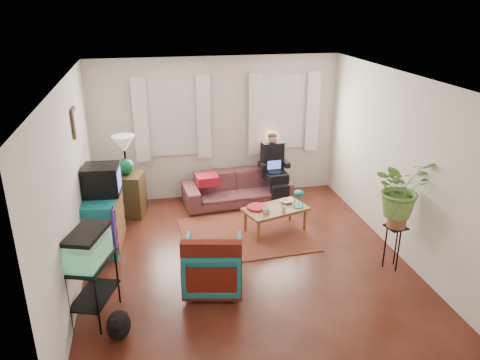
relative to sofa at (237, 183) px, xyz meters
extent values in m
cube|color=#4F2B14|center=(-0.29, -2.05, -0.38)|extent=(4.50, 5.00, 0.01)
cube|color=white|center=(-0.29, -2.05, 2.22)|extent=(4.50, 5.00, 0.01)
cube|color=silver|center=(-0.29, 0.45, 0.92)|extent=(4.50, 0.01, 2.60)
cube|color=silver|center=(-0.29, -4.55, 0.92)|extent=(4.50, 0.01, 2.60)
cube|color=silver|center=(-2.54, -2.05, 0.92)|extent=(0.01, 5.00, 2.60)
cube|color=silver|center=(1.96, -2.05, 0.92)|extent=(0.01, 5.00, 2.60)
cube|color=white|center=(-1.09, 0.43, 1.17)|extent=(1.08, 0.04, 1.38)
cube|color=white|center=(0.96, 0.43, 1.17)|extent=(1.08, 0.04, 1.38)
cube|color=white|center=(-1.09, 0.35, 1.17)|extent=(1.36, 0.06, 1.50)
cube|color=white|center=(0.96, 0.35, 1.17)|extent=(1.36, 0.06, 1.50)
cube|color=#3D2616|center=(-2.50, -1.20, 1.57)|extent=(0.04, 0.32, 0.40)
cube|color=brown|center=(-0.12, -1.28, -0.37)|extent=(2.08, 1.70, 0.01)
imported|color=brown|center=(0.00, 0.00, 0.00)|extent=(2.00, 0.91, 0.76)
cube|color=#3D2B17|center=(-1.94, -0.12, -0.01)|extent=(0.62, 0.62, 0.75)
cube|color=#126F70|center=(-2.28, -1.21, 0.03)|extent=(0.54, 0.96, 0.83)
cube|color=black|center=(-2.25, -1.12, 0.67)|extent=(0.55, 0.51, 0.44)
cube|color=black|center=(-2.29, -2.92, 0.00)|extent=(0.57, 0.76, 0.75)
cube|color=#7FD899|center=(-2.29, -2.92, 0.57)|extent=(0.52, 0.69, 0.40)
ellipsoid|color=black|center=(-2.02, -3.33, -0.20)|extent=(0.35, 0.46, 0.35)
imported|color=#136C74|center=(-0.84, -2.62, -0.01)|extent=(0.84, 0.81, 0.74)
cube|color=#9E0A0A|center=(-0.90, -2.90, 0.14)|extent=(0.76, 0.32, 0.61)
cube|color=brown|center=(0.37, -1.25, -0.17)|extent=(1.11, 0.81, 0.41)
imported|color=white|center=(0.18, -1.40, 0.08)|extent=(0.14, 0.14, 0.09)
imported|color=beige|center=(0.47, -1.39, 0.07)|extent=(0.11, 0.11, 0.09)
imported|color=white|center=(0.61, -1.08, 0.06)|extent=(0.24, 0.24, 0.05)
cylinder|color=#B21414|center=(0.08, -1.20, 0.05)|extent=(0.38, 0.38, 0.04)
cube|color=black|center=(1.68, -2.63, -0.06)|extent=(0.31, 0.31, 0.64)
imported|color=#599947|center=(1.68, -2.63, 0.71)|extent=(0.83, 0.75, 0.82)
camera|label=1|loc=(-1.55, -7.77, 3.18)|focal=35.00mm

